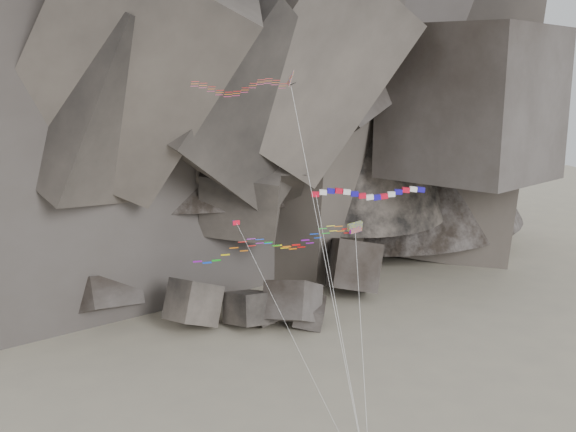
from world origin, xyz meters
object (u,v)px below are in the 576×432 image
object	(u,v)px
delta_kite	(237,86)
banner_kite	(369,195)
parafoil_kite	(272,243)
pennant_kite	(267,286)

from	to	relation	value
delta_kite	banner_kite	bearing A→B (deg)	12.62
delta_kite	parafoil_kite	xyz separation A→B (m)	(2.71, 0.09, -12.75)
parafoil_kite	delta_kite	bearing A→B (deg)	167.50
pennant_kite	delta_kite	bearing A→B (deg)	94.48
banner_kite	pennant_kite	size ratio (longest dim) A/B	1.06
banner_kite	pennant_kite	xyz separation A→B (m)	(-10.48, -5.23, -5.43)
parafoil_kite	pennant_kite	xyz separation A→B (m)	(-1.76, -4.83, -1.98)
parafoil_kite	banner_kite	bearing A→B (deg)	-11.83
banner_kite	parafoil_kite	xyz separation A→B (m)	(-8.72, -0.39, -3.45)
delta_kite	banner_kite	xyz separation A→B (m)	(11.42, 0.48, -9.30)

